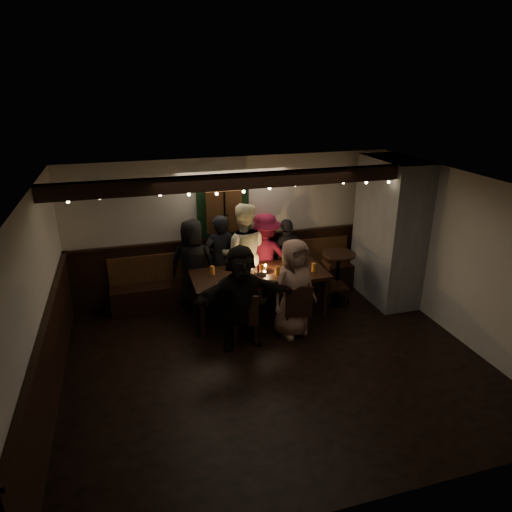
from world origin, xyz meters
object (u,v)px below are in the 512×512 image
object	(u,v)px
person_f	(241,297)
chair_near_right	(298,307)
chair_end	(330,282)
person_b	(220,260)
chair_near_left	(245,316)
dining_table	(259,277)
person_c	(243,254)
person_a	(193,264)
person_d	(265,256)
person_g	(294,288)
high_top	(338,271)
person_e	(287,257)

from	to	relation	value
person_f	chair_near_right	bearing A→B (deg)	-3.67
chair_end	person_b	xyz separation A→B (m)	(-1.83, 0.77, 0.33)
chair_near_right	chair_near_left	bearing A→B (deg)	179.37
dining_table	chair_near_left	xyz separation A→B (m)	(-0.46, -0.80, -0.26)
chair_near_right	person_f	world-z (taller)	person_f
chair_near_left	person_b	world-z (taller)	person_b
person_c	person_a	bearing A→B (deg)	11.36
person_d	person_g	bearing A→B (deg)	105.26
high_top	person_f	distance (m)	2.27
person_a	person_f	distance (m)	1.56
chair_near_right	person_a	bearing A→B (deg)	133.19
high_top	person_c	size ratio (longest dim) A/B	0.51
chair_near_right	person_c	world-z (taller)	person_c
person_e	person_c	bearing A→B (deg)	-7.10
chair_near_right	person_c	bearing A→B (deg)	109.46
chair_end	person_d	bearing A→B (deg)	142.59
person_b	person_c	world-z (taller)	person_c
dining_table	person_b	size ratio (longest dim) A/B	1.37
person_b	dining_table	bearing A→B (deg)	120.08
person_e	person_g	distance (m)	1.48
person_c	person_e	world-z (taller)	person_c
high_top	person_c	bearing A→B (deg)	163.55
dining_table	chair_end	bearing A→B (deg)	-1.92
person_c	dining_table	bearing A→B (deg)	115.41
person_a	person_e	size ratio (longest dim) A/B	1.10
person_f	person_a	bearing A→B (deg)	105.61
person_f	high_top	bearing A→B (deg)	21.80
chair_near_left	person_f	distance (m)	0.34
chair_near_right	high_top	distance (m)	1.49
high_top	person_f	bearing A→B (deg)	-155.51
person_c	person_d	bearing A→B (deg)	-153.82
person_d	person_e	world-z (taller)	person_d
chair_near_left	chair_end	world-z (taller)	chair_end
chair_near_right	dining_table	bearing A→B (deg)	115.93
person_b	person_d	size ratio (longest dim) A/B	1.02
person_b	person_c	bearing A→B (deg)	161.27
person_a	person_d	size ratio (longest dim) A/B	1.00
high_top	person_d	size ratio (longest dim) A/B	0.59
person_e	chair_near_right	bearing A→B (deg)	62.91
high_top	person_e	xyz separation A→B (m)	(-0.77, 0.59, 0.14)
person_c	person_f	bearing A→B (deg)	89.12
person_e	person_f	bearing A→B (deg)	36.23
person_f	person_b	bearing A→B (deg)	87.10
high_top	person_d	bearing A→B (deg)	154.80
chair_near_left	high_top	distance (m)	2.21
high_top	dining_table	bearing A→B (deg)	-174.72
person_d	dining_table	bearing A→B (deg)	79.67
person_g	high_top	bearing A→B (deg)	19.54
chair_end	person_d	distance (m)	1.28
chair_end	person_d	xyz separation A→B (m)	(-0.99, 0.76, 0.31)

